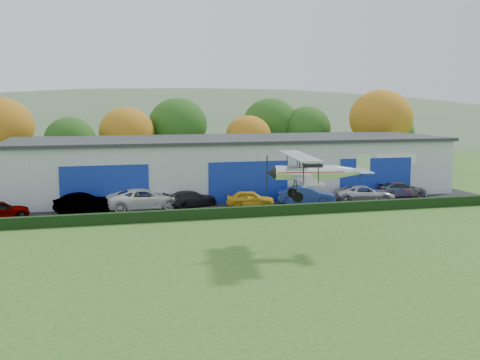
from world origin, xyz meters
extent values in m
plane|color=#2C5D1D|center=(0.00, 0.00, 0.00)|extent=(300.00, 300.00, 0.00)
cube|color=black|center=(3.00, 21.00, 0.03)|extent=(48.00, 9.00, 0.05)
cube|color=black|center=(3.00, 16.20, 0.40)|extent=(46.00, 0.60, 0.80)
cube|color=#B2B7BC|center=(5.00, 28.00, 2.50)|extent=(40.00, 12.00, 5.00)
cube|color=#2D3033|center=(5.00, 28.00, 5.15)|extent=(40.60, 12.60, 0.30)
cube|color=#122C99|center=(-7.00, 21.95, 1.80)|extent=(7.00, 0.12, 3.60)
cube|color=#122C99|center=(5.00, 21.95, 1.80)|extent=(7.00, 0.12, 3.60)
cube|color=#122C99|center=(17.00, 21.95, 1.80)|extent=(7.00, 0.12, 3.60)
cylinder|color=#3D2614|center=(-17.00, 40.00, 1.57)|extent=(0.36, 0.36, 3.15)
ellipsoid|color=#A25014|center=(-17.00, 40.00, 6.03)|extent=(6.84, 6.84, 6.16)
cylinder|color=#3D2614|center=(-10.00, 38.00, 1.22)|extent=(0.36, 0.36, 2.45)
ellipsoid|color=#1E4C14|center=(-10.00, 38.00, 4.69)|extent=(5.32, 5.32, 4.79)
cylinder|color=#3D2614|center=(-4.00, 40.00, 1.40)|extent=(0.36, 0.36, 2.80)
ellipsoid|color=#A25014|center=(-4.00, 40.00, 5.36)|extent=(6.08, 6.08, 5.47)
cylinder|color=#3D2614|center=(2.00, 42.00, 1.57)|extent=(0.36, 0.36, 3.15)
ellipsoid|color=#1E4C14|center=(2.00, 42.00, 6.03)|extent=(6.84, 6.84, 6.16)
cylinder|color=#3D2614|center=(10.00, 40.00, 1.22)|extent=(0.36, 0.36, 2.45)
ellipsoid|color=#A25014|center=(10.00, 40.00, 4.69)|extent=(5.32, 5.32, 4.79)
cylinder|color=#3D2614|center=(18.00, 42.00, 1.40)|extent=(0.36, 0.36, 2.80)
ellipsoid|color=#1E4C14|center=(18.00, 42.00, 5.36)|extent=(6.08, 6.08, 5.47)
cylinder|color=#3D2614|center=(26.00, 38.00, 1.75)|extent=(0.36, 0.36, 3.50)
ellipsoid|color=#A25014|center=(26.00, 38.00, 6.70)|extent=(7.60, 7.60, 6.84)
cylinder|color=#3D2614|center=(30.00, 42.00, 1.22)|extent=(0.36, 0.36, 2.45)
ellipsoid|color=#1E4C14|center=(30.00, 42.00, 4.69)|extent=(5.32, 5.32, 4.79)
cylinder|color=#3D2614|center=(14.00, 44.00, 1.57)|extent=(0.36, 0.36, 3.15)
ellipsoid|color=#1E4C14|center=(14.00, 44.00, 6.03)|extent=(6.84, 6.84, 6.16)
ellipsoid|color=#4C6642|center=(20.00, 140.00, -15.40)|extent=(320.00, 196.00, 56.00)
ellipsoid|color=#4C6642|center=(90.00, 140.00, -9.90)|extent=(240.00, 126.00, 36.00)
imported|color=gray|center=(-14.64, 19.80, 0.75)|extent=(4.42, 2.94, 1.40)
imported|color=gray|center=(-8.53, 20.68, 0.82)|extent=(4.98, 2.92, 1.55)
imported|color=silver|center=(-3.95, 21.08, 0.89)|extent=(6.25, 3.27, 1.68)
imported|color=black|center=(-0.13, 21.34, 0.71)|extent=(4.91, 3.51, 1.32)
imported|color=gold|center=(4.62, 20.10, 0.73)|extent=(4.22, 2.42, 1.35)
imported|color=navy|center=(9.45, 19.75, 0.84)|extent=(5.05, 3.25, 1.57)
imported|color=silver|center=(14.82, 19.76, 0.77)|extent=(5.59, 3.64, 1.43)
imported|color=gray|center=(19.38, 21.49, 0.72)|extent=(4.87, 2.72, 1.33)
cylinder|color=silver|center=(4.00, 6.22, 4.55)|extent=(3.59, 1.35, 0.83)
cone|color=silver|center=(6.73, 5.80, 4.55)|extent=(2.13, 1.13, 0.83)
cone|color=black|center=(2.04, 6.52, 4.55)|extent=(0.58, 0.89, 0.83)
cube|color=#AE1A0E|center=(4.27, 6.17, 4.60)|extent=(3.96, 1.43, 0.06)
cube|color=black|center=(4.45, 6.15, 4.94)|extent=(1.18, 0.71, 0.23)
cube|color=silver|center=(3.81, 6.24, 4.27)|extent=(2.15, 6.73, 0.09)
cube|color=silver|center=(3.63, 6.27, 5.52)|extent=(2.29, 7.11, 0.09)
cylinder|color=black|center=(3.04, 3.94, 4.90)|extent=(0.06, 0.06, 1.20)
cylinder|color=black|center=(3.86, 3.81, 4.90)|extent=(0.06, 0.06, 1.20)
cylinder|color=black|center=(3.77, 8.68, 4.90)|extent=(0.06, 0.06, 1.20)
cylinder|color=black|center=(4.59, 8.55, 4.90)|extent=(0.06, 0.06, 1.20)
cylinder|color=black|center=(3.58, 5.95, 5.19)|extent=(0.08, 0.20, 0.69)
cylinder|color=black|center=(3.68, 6.59, 5.19)|extent=(0.08, 0.20, 0.69)
cylinder|color=black|center=(3.39, 5.91, 3.77)|extent=(0.16, 0.64, 1.13)
cylinder|color=black|center=(3.51, 6.69, 3.77)|extent=(0.16, 0.64, 1.13)
cylinder|color=black|center=(3.45, 6.30, 3.21)|extent=(0.33, 1.74, 0.06)
cylinder|color=black|center=(3.32, 5.48, 3.21)|extent=(0.60, 0.22, 0.59)
cylinder|color=black|center=(3.58, 7.12, 3.21)|extent=(0.60, 0.22, 0.59)
cylinder|color=black|center=(7.37, 5.70, 4.32)|extent=(0.34, 0.11, 0.39)
cube|color=silver|center=(7.37, 5.70, 4.60)|extent=(1.18, 2.49, 0.06)
cube|color=silver|center=(7.46, 5.68, 5.06)|extent=(0.83, 0.18, 1.01)
cube|color=black|center=(1.79, 6.56, 4.55)|extent=(0.07, 0.12, 2.03)
camera|label=1|loc=(-8.20, -25.24, 8.62)|focal=43.31mm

